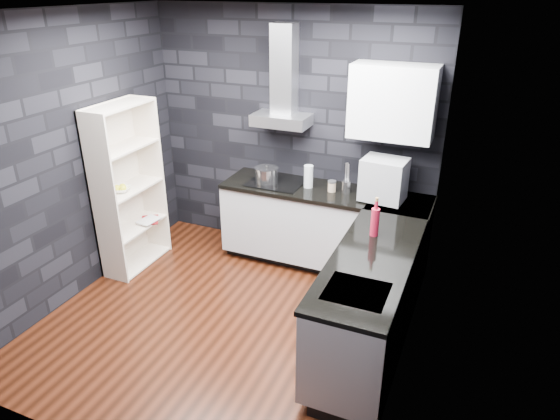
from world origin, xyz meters
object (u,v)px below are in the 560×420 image
Objects in this scene: utensil_crock at (346,186)px; red_bottle at (375,222)px; appliance_garage at (384,179)px; storage_jar at (332,187)px; bookshelf at (129,189)px; glass_vase at (308,176)px; fruit_bowl at (121,189)px; pot at (267,175)px.

red_bottle reaches higher than utensil_crock.
utensil_crock is at bearing 175.12° from appliance_garage.
storage_jar is 2.14m from bookshelf.
glass_vase is 0.57× the size of appliance_garage.
fruit_bowl is (-2.53, -0.85, -0.19)m from appliance_garage.
storage_jar is 0.24× the size of appliance_garage.
glass_vase is 1.95m from fruit_bowl.
fruit_bowl is at bearing -146.41° from pot.
storage_jar is 0.06× the size of bookshelf.
bookshelf is at bearing -155.69° from glass_vase.
pot is at bearing -174.92° from utensil_crock.
bookshelf is 9.09× the size of fruit_bowl.
glass_vase is at bearing 176.09° from storage_jar.
appliance_garage is at bearing 0.39° from pot.
red_bottle is 2.64m from bookshelf.
fruit_bowl is (-2.14, -0.92, -0.03)m from utensil_crock.
pot is 1.02× the size of glass_vase.
bookshelf is at bearing -158.73° from appliance_garage.
bookshelf reaches higher than red_bottle.
storage_jar reaches higher than fruit_bowl.
glass_vase is 0.41m from utensil_crock.
appliance_garage reaches higher than glass_vase.
appliance_garage reaches higher than storage_jar.
bookshelf reaches higher than storage_jar.
bookshelf is at bearing -159.06° from storage_jar.
utensil_crock is (0.14, 0.04, 0.01)m from storage_jar.
fruit_bowl is (-2.63, -0.08, -0.09)m from red_bottle.
red_bottle is (1.36, -0.76, 0.04)m from pot.
glass_vase is (0.46, 0.06, 0.04)m from pot.
red_bottle is at bearing -77.51° from appliance_garage.
appliance_garage is 2.12× the size of fruit_bowl.
red_bottle is at bearing -59.63° from utensil_crock.
utensil_crock is 0.07× the size of bookshelf.
storage_jar is (0.73, 0.04, -0.03)m from pot.
bookshelf is (-2.14, -0.80, -0.06)m from utensil_crock.
appliance_garage reaches higher than red_bottle.
pot reaches higher than utensil_crock.
red_bottle is 0.14× the size of bookshelf.
appliance_garage is at bearing -3.38° from glass_vase.
utensil_crock is at bearing 23.32° from fruit_bowl.
pot is 2.43× the size of storage_jar.
utensil_crock is 0.43m from appliance_garage.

